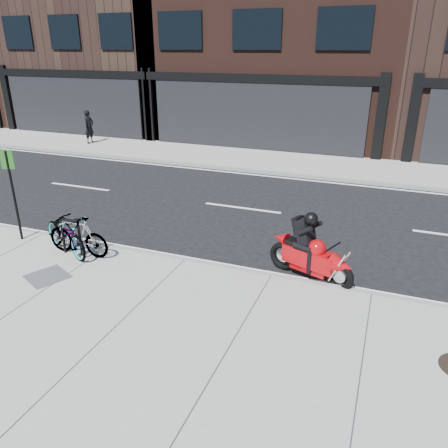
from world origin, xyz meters
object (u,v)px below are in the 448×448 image
at_px(bike_rack, 71,234).
at_px(bicycle_rear, 78,236).
at_px(utility_grate, 47,276).
at_px(bicycle_front, 66,234).
at_px(pedestrian, 89,127).
at_px(motorcycle, 314,254).
at_px(sign_post, 12,187).

xyz_separation_m(bike_rack, bicycle_rear, (0.16, 0.03, -0.03)).
bearing_deg(bicycle_rear, utility_grate, 1.73).
relative_size(bicycle_front, pedestrian, 1.13).
bearing_deg(bike_rack, pedestrian, 125.23).
xyz_separation_m(motorcycle, pedestrian, (-12.67, 9.43, 0.31)).
xyz_separation_m(bike_rack, bicycle_front, (-0.18, 0.03, -0.04)).
distance_m(bicycle_rear, pedestrian, 12.84).
relative_size(utility_grate, sign_post, 0.34).
height_order(bike_rack, sign_post, sign_post).
bearing_deg(bicycle_rear, bike_rack, -79.78).
xyz_separation_m(bicycle_front, motorcycle, (5.48, 0.97, 0.01)).
height_order(bicycle_rear, sign_post, sign_post).
relative_size(bicycle_front, utility_grate, 2.38).
height_order(bike_rack, bicycle_front, bicycle_front).
distance_m(motorcycle, utility_grate, 5.53).
distance_m(bicycle_front, bicycle_rear, 0.34).
xyz_separation_m(bicycle_front, bicycle_rear, (0.34, 0.00, 0.00)).
height_order(bicycle_rear, motorcycle, motorcycle).
bearing_deg(sign_post, bicycle_front, -30.13).
height_order(bicycle_front, sign_post, sign_post).
bearing_deg(motorcycle, utility_grate, -137.00).
xyz_separation_m(bike_rack, utility_grate, (0.20, -1.08, -0.50)).
bearing_deg(sign_post, bike_rack, -30.36).
bearing_deg(bicycle_front, utility_grate, -136.92).
xyz_separation_m(pedestrian, sign_post, (5.61, -10.20, 0.54)).
bearing_deg(pedestrian, utility_grate, -144.90).
bearing_deg(bicycle_front, pedestrian, 59.16).
bearing_deg(utility_grate, pedestrian, 123.32).
height_order(bicycle_front, pedestrian, pedestrian).
relative_size(pedestrian, utility_grate, 2.10).
height_order(motorcycle, utility_grate, motorcycle).
distance_m(utility_grate, sign_post, 2.69).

